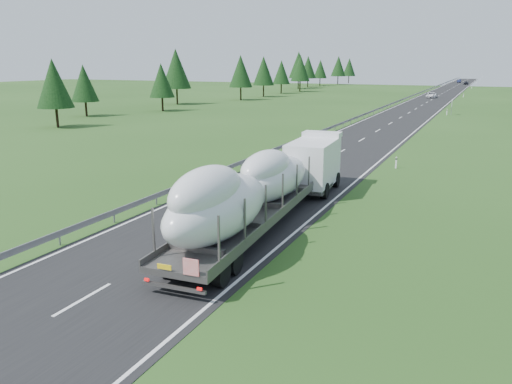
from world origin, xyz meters
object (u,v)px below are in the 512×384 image
at_px(highway_sign, 452,104).
at_px(distant_car_dark, 466,83).
at_px(distant_car_blue, 459,81).
at_px(distant_van, 431,95).
at_px(boat_truck, 264,184).

bearing_deg(highway_sign, distant_car_dark, 91.79).
height_order(distant_car_dark, distant_car_blue, distant_car_blue).
bearing_deg(distant_van, distant_car_dark, 85.05).
height_order(highway_sign, distant_car_dark, highway_sign).
relative_size(highway_sign, distant_van, 0.51).
distance_m(highway_sign, boat_truck, 69.08).
bearing_deg(distant_car_blue, distant_van, -89.05).
height_order(highway_sign, boat_truck, boat_truck).
bearing_deg(distant_van, highway_sign, -82.18).
distance_m(boat_truck, distant_car_dark, 204.02).
relative_size(boat_truck, distant_van, 4.15).
bearing_deg(highway_sign, boat_truck, -93.82).
distance_m(highway_sign, distant_car_dark, 135.16).
bearing_deg(distant_car_dark, distant_car_blue, 104.97).
relative_size(highway_sign, boat_truck, 0.12).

